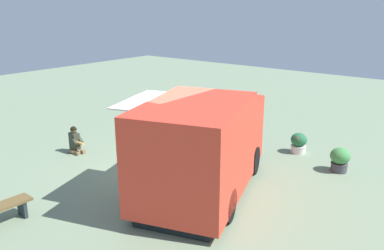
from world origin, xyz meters
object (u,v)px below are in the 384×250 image
(food_truck, at_px, (203,147))
(planter_flowering_side, at_px, (192,124))
(planter_flowering_far, at_px, (340,159))
(planter_flowering_near, at_px, (299,143))
(trash_bin, at_px, (206,117))
(person_customer, at_px, (75,143))

(food_truck, relative_size, planter_flowering_side, 6.35)
(food_truck, distance_m, planter_flowering_far, 4.26)
(planter_flowering_near, height_order, planter_flowering_side, planter_flowering_side)
(planter_flowering_side, relative_size, trash_bin, 1.03)
(food_truck, height_order, planter_flowering_far, food_truck)
(person_customer, distance_m, planter_flowering_far, 8.24)
(food_truck, height_order, planter_flowering_side, food_truck)
(planter_flowering_side, bearing_deg, trash_bin, -171.35)
(planter_flowering_far, xyz_separation_m, trash_bin, (-1.18, -5.65, 0.03))
(food_truck, xyz_separation_m, planter_flowering_far, (-3.45, 2.36, -0.82))
(person_customer, xyz_separation_m, planter_flowering_far, (-3.77, 7.33, 0.04))
(food_truck, bearing_deg, person_customer, -86.27)
(planter_flowering_far, bearing_deg, trash_bin, -101.76)
(food_truck, height_order, trash_bin, food_truck)
(planter_flowering_near, relative_size, planter_flowering_side, 0.80)
(trash_bin, bearing_deg, planter_flowering_near, 83.58)
(planter_flowering_far, relative_size, trash_bin, 0.89)
(person_customer, distance_m, planter_flowering_near, 7.31)
(food_truck, distance_m, planter_flowering_side, 4.74)
(planter_flowering_side, distance_m, trash_bin, 1.15)
(planter_flowering_near, bearing_deg, planter_flowering_far, 65.38)
(planter_flowering_near, distance_m, planter_flowering_far, 1.72)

